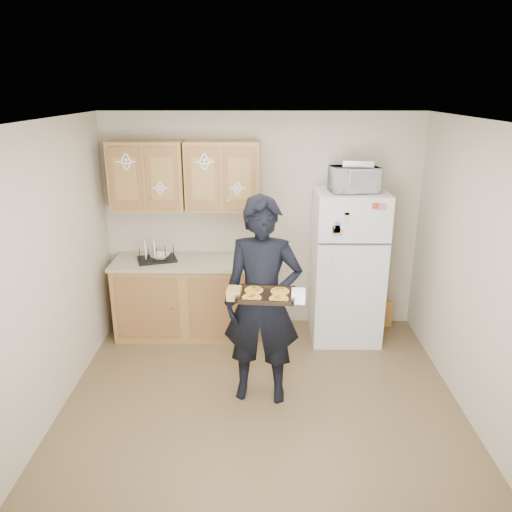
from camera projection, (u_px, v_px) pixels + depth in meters
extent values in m
plane|color=brown|center=(261.00, 409.00, 4.48)|extent=(3.60, 3.60, 0.00)
plane|color=white|center=(263.00, 122.00, 3.67)|extent=(3.60, 3.60, 0.00)
cube|color=beige|center=(262.00, 223.00, 5.78)|extent=(3.60, 0.04, 2.50)
cube|color=beige|center=(262.00, 418.00, 2.37)|extent=(3.60, 0.04, 2.50)
cube|color=beige|center=(43.00, 279.00, 4.09)|extent=(0.04, 3.60, 2.50)
cube|color=beige|center=(483.00, 280.00, 4.06)|extent=(0.04, 3.60, 2.50)
cube|color=white|center=(347.00, 266.00, 5.55)|extent=(0.75, 0.70, 1.70)
cube|color=olive|center=(188.00, 299.00, 5.75)|extent=(1.60, 0.60, 0.86)
cube|color=tan|center=(186.00, 262.00, 5.60)|extent=(1.64, 0.64, 0.04)
cube|color=olive|center=(147.00, 176.00, 5.43)|extent=(0.80, 0.33, 0.75)
cube|color=olive|center=(223.00, 176.00, 5.42)|extent=(0.80, 0.33, 0.75)
cube|color=#E1AD4F|center=(383.00, 314.00, 5.99)|extent=(0.20, 0.07, 0.32)
imported|color=black|center=(262.00, 302.00, 4.39)|extent=(0.73, 0.52, 1.89)
cube|color=black|center=(266.00, 296.00, 4.04)|extent=(0.49, 0.38, 0.04)
cylinder|color=orange|center=(252.00, 297.00, 3.98)|extent=(0.15, 0.15, 0.02)
cylinder|color=orange|center=(279.00, 298.00, 3.96)|extent=(0.15, 0.15, 0.02)
cylinder|color=orange|center=(254.00, 290.00, 4.12)|extent=(0.15, 0.15, 0.02)
cylinder|color=orange|center=(280.00, 291.00, 4.10)|extent=(0.15, 0.15, 0.02)
imported|color=white|center=(354.00, 179.00, 5.18)|extent=(0.52, 0.40, 0.26)
cube|color=#B1B2B8|center=(358.00, 163.00, 5.16)|extent=(0.34, 0.25, 0.07)
cube|color=black|center=(157.00, 253.00, 5.57)|extent=(0.49, 0.43, 0.17)
imported|color=white|center=(160.00, 256.00, 5.58)|extent=(0.23, 0.23, 0.05)
imported|color=white|center=(245.00, 256.00, 5.43)|extent=(0.09, 0.09, 0.19)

